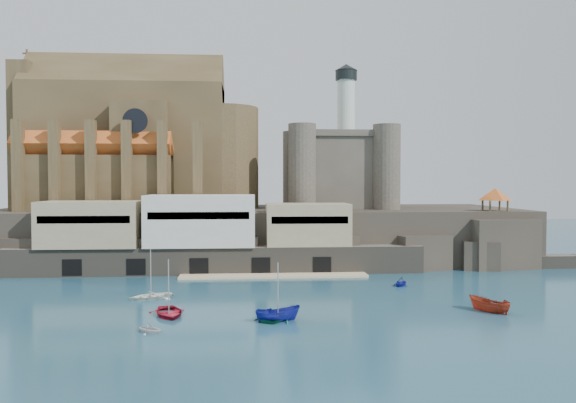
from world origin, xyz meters
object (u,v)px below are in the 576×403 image
at_px(castle_keep, 338,166).
at_px(boat_0, 169,315).
at_px(boat_2, 278,321).
at_px(church, 136,147).
at_px(pavilion, 495,196).
at_px(boat_1, 150,333).

bearing_deg(castle_keep, boat_0, -119.40).
bearing_deg(boat_2, church, 12.24).
distance_m(castle_keep, boat_2, 56.94).
distance_m(pavilion, boat_1, 68.69).
bearing_deg(pavilion, boat_1, -143.16).
bearing_deg(castle_keep, boat_1, -116.83).
xyz_separation_m(boat_1, boat_2, (13.17, 3.75, 0.00)).
relative_size(boat_1, boat_2, 0.56).
xyz_separation_m(castle_keep, boat_1, (-28.10, -55.55, -18.31)).
bearing_deg(boat_1, boat_0, 20.79).
bearing_deg(boat_2, pavilion, -61.47).
xyz_separation_m(castle_keep, boat_2, (-14.93, -51.81, -18.31)).
height_order(pavilion, boat_1, pavilion).
distance_m(boat_0, boat_2, 12.77).
bearing_deg(boat_2, castle_keep, -29.50).
bearing_deg(boat_0, castle_keep, 45.27).
bearing_deg(pavilion, castle_keep, 149.82).
height_order(church, boat_0, church).
relative_size(castle_keep, boat_1, 10.37).
bearing_deg(boat_0, pavilion, 16.66).
distance_m(pavilion, boat_0, 63.90).
height_order(pavilion, boat_0, pavilion).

